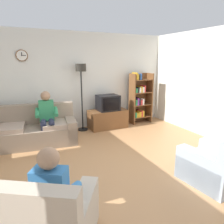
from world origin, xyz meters
The scene contains 11 objects.
ground_plane centered at (0.00, 0.00, 0.00)m, with size 12.00×12.00×0.00m, color #B27F51.
back_wall_assembly centered at (0.00, 2.66, 1.35)m, with size 6.20×0.17×2.70m.
couch centered at (-1.23, 1.89, 0.31)m, with size 2.00×1.13×0.90m.
tv_stand centered at (0.83, 2.25, 0.27)m, with size 1.10×0.56×0.53m.
tv centered at (0.83, 2.23, 0.75)m, with size 0.60×0.49×0.44m.
bookshelf centered at (1.96, 2.32, 0.79)m, with size 0.68×0.36×1.59m.
floor_lamp centered at (0.10, 2.35, 1.45)m, with size 0.28×0.28×1.85m.
armchair_near_window centered at (-1.35, -1.18, 0.29)m, with size 1.15×1.17×0.90m.
armchair_near_bookshelf centered at (1.21, -1.09, 0.29)m, with size 0.89×0.96×0.90m.
person_on_couch centered at (-0.94, 1.78, 0.70)m, with size 0.55×0.57×1.24m.
person_in_left_armchair centered at (-1.30, -1.10, 0.60)m, with size 0.61×0.64×1.12m.
Camera 1 is at (-1.58, -3.11, 1.93)m, focal length 33.30 mm.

